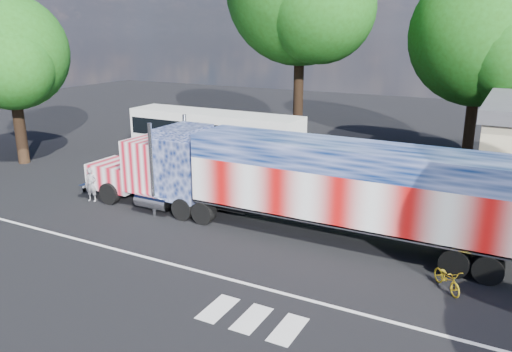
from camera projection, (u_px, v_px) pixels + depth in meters
The scene contains 8 objects.
ground at pixel (222, 237), 20.87m from camera, with size 100.00×100.00×0.00m, color black.
lane_markings at pixel (207, 286), 16.90m from camera, with size 30.00×2.67×0.01m.
semi_truck at pixel (290, 181), 20.97m from camera, with size 20.51×3.24×4.37m.
coach_bus at pixel (215, 138), 31.69m from camera, with size 11.60×2.70×3.38m.
woman at pixel (91, 184), 25.06m from camera, with size 0.64×0.42×1.75m, color slate.
bicycle at pixel (447, 279), 16.57m from camera, with size 0.54×1.56×0.82m, color gold.
tree_ne_a at pixel (484, 36), 30.89m from camera, with size 9.25×8.81×12.41m.
tree_w_a at pixel (10, 53), 30.50m from camera, with size 7.40×7.05×10.53m.
Camera 1 is at (10.29, -16.37, 8.37)m, focal length 35.00 mm.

